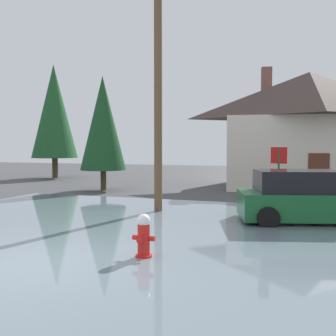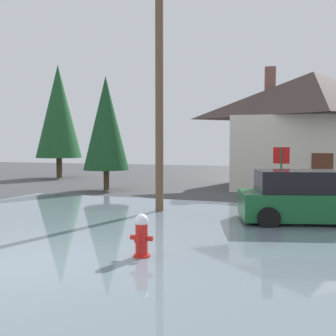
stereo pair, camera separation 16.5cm
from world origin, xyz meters
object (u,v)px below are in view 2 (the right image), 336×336
at_px(fire_hydrant, 142,237).
at_px(house, 312,128).
at_px(parked_car, 307,198).
at_px(pine_tree_mid_left, 106,123).
at_px(utility_pole, 159,81).
at_px(stop_sign_far, 281,163).
at_px(pine_tree_tall_left, 58,112).

bearing_deg(fire_hydrant, house, 77.70).
height_order(parked_car, pine_tree_mid_left, pine_tree_mid_left).
height_order(utility_pole, stop_sign_far, utility_pole).
relative_size(house, parked_car, 2.37).
xyz_separation_m(pine_tree_tall_left, pine_tree_mid_left, (7.23, -6.04, -1.34)).
height_order(fire_hydrant, house, house).
distance_m(utility_pole, pine_tree_tall_left, 17.11).
relative_size(pine_tree_tall_left, pine_tree_mid_left, 1.38).
height_order(utility_pole, house, utility_pole).
xyz_separation_m(fire_hydrant, pine_tree_tall_left, (-14.09, 17.16, 4.42)).
bearing_deg(pine_tree_tall_left, parked_car, -34.88).
relative_size(utility_pole, stop_sign_far, 3.80).
height_order(utility_pole, pine_tree_mid_left, utility_pole).
bearing_deg(house, pine_tree_mid_left, -155.12).
bearing_deg(pine_tree_tall_left, house, -4.09).
relative_size(parked_car, pine_tree_mid_left, 0.74).
xyz_separation_m(utility_pole, stop_sign_far, (3.86, 4.04, -2.93)).
height_order(utility_pole, parked_car, utility_pole).
relative_size(fire_hydrant, pine_tree_mid_left, 0.16).
distance_m(house, parked_car, 11.11).
bearing_deg(pine_tree_mid_left, fire_hydrant, -58.32).
xyz_separation_m(house, pine_tree_mid_left, (-10.33, -4.79, 0.19)).
xyz_separation_m(stop_sign_far, parked_car, (1.00, -4.34, -0.89)).
xyz_separation_m(utility_pole, house, (5.13, 10.50, -1.23)).
relative_size(stop_sign_far, pine_tree_mid_left, 0.39).
height_order(stop_sign_far, pine_tree_mid_left, pine_tree_mid_left).
bearing_deg(fire_hydrant, parked_car, 57.88).
bearing_deg(house, parked_car, -91.41).
bearing_deg(utility_pole, fire_hydrant, -72.93).
height_order(stop_sign_far, parked_car, stop_sign_far).
bearing_deg(pine_tree_tall_left, utility_pole, -43.40).
distance_m(stop_sign_far, house, 6.80).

